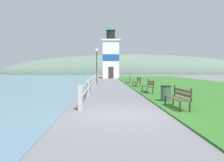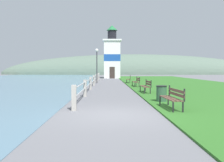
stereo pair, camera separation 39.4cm
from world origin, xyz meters
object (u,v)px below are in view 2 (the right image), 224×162
object	(u,v)px
park_bench_midway	(146,85)
lighthouse	(112,56)
park_bench_near	(173,97)
park_bench_by_lighthouse	(129,79)
lamp_post	(97,59)
trash_bin	(161,94)
park_bench_far	(137,81)

from	to	relation	value
park_bench_midway	lighthouse	bearing A→B (deg)	-87.59
park_bench_near	park_bench_by_lighthouse	bearing A→B (deg)	-91.95
lamp_post	trash_bin	bearing A→B (deg)	-76.67
park_bench_far	park_bench_by_lighthouse	distance (m)	5.71
park_bench_far	lighthouse	size ratio (longest dim) A/B	0.20
park_bench_far	lighthouse	distance (m)	21.73
park_bench_far	lamp_post	bearing A→B (deg)	-57.29
park_bench_midway	lighthouse	distance (m)	27.59
park_bench_near	trash_bin	world-z (taller)	park_bench_near
park_bench_near	park_bench_far	xyz separation A→B (m)	(0.03, 12.77, -0.00)
park_bench_far	park_bench_by_lighthouse	world-z (taller)	same
park_bench_by_lighthouse	trash_bin	distance (m)	16.31
park_bench_near	trash_bin	bearing A→B (deg)	-92.96
lighthouse	park_bench_far	bearing A→B (deg)	-85.07
park_bench_far	trash_bin	size ratio (longest dim) A/B	2.22
park_bench_midway	lighthouse	xyz separation A→B (m)	(-1.81, 27.32, 3.39)
lamp_post	park_bench_far	bearing A→B (deg)	-55.83
park_bench_by_lighthouse	lamp_post	world-z (taller)	lamp_post
park_bench_by_lighthouse	park_bench_far	bearing A→B (deg)	97.28
park_bench_by_lighthouse	lighthouse	size ratio (longest dim) A/B	0.18
park_bench_midway	lamp_post	world-z (taller)	lamp_post
park_bench_by_lighthouse	trash_bin	xyz separation A→B (m)	(0.19, -16.31, -0.11)
lighthouse	lamp_post	distance (m)	15.86
park_bench_by_lighthouse	lighthouse	world-z (taller)	lighthouse
park_bench_midway	trash_bin	bearing A→B (deg)	88.84
park_bench_far	trash_bin	distance (m)	10.60
park_bench_midway	lamp_post	bearing A→B (deg)	-73.11
park_bench_midway	park_bench_by_lighthouse	distance (m)	11.64
park_bench_far	lighthouse	world-z (taller)	lighthouse
park_bench_far	lamp_post	size ratio (longest dim) A/B	0.47
trash_bin	lamp_post	bearing A→B (deg)	103.33
trash_bin	lamp_post	world-z (taller)	lamp_post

